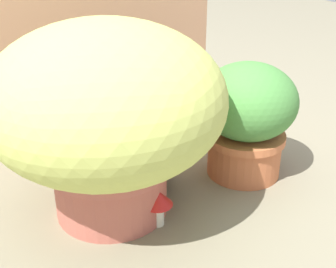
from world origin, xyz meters
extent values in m
plane|color=gray|center=(0.00, 0.00, 0.00)|extent=(6.00, 6.00, 0.00)
cube|color=tan|center=(-0.03, 0.59, 0.42)|extent=(1.19, 0.03, 0.84)
cylinder|color=#B45E4E|center=(-0.06, 0.00, 0.08)|extent=(0.31, 0.31, 0.16)
cylinder|color=#B66052|center=(-0.06, 0.00, 0.15)|extent=(0.33, 0.33, 0.02)
ellipsoid|color=#BEC961|center=(-0.06, 0.00, 0.33)|extent=(0.62, 0.62, 0.40)
cylinder|color=#C0673E|center=(0.39, 0.01, 0.07)|extent=(0.23, 0.23, 0.14)
cylinder|color=#C76C41|center=(0.39, 0.01, 0.13)|extent=(0.25, 0.25, 0.02)
ellipsoid|color=#48883E|center=(0.39, 0.01, 0.25)|extent=(0.30, 0.30, 0.24)
ellipsoid|color=slate|center=(0.07, 0.10, 0.11)|extent=(0.31, 0.27, 0.22)
ellipsoid|color=#AF989F|center=(0.15, 0.06, 0.10)|extent=(0.11, 0.12, 0.11)
sphere|color=slate|center=(0.16, 0.05, 0.23)|extent=(0.15, 0.15, 0.11)
cone|color=slate|center=(0.18, 0.08, 0.29)|extent=(0.05, 0.05, 0.04)
cone|color=slate|center=(0.15, 0.02, 0.29)|extent=(0.05, 0.05, 0.04)
cylinder|color=slate|center=(-0.02, 0.19, 0.02)|extent=(0.18, 0.12, 0.07)
cylinder|color=silver|center=(0.02, -0.12, 0.03)|extent=(0.03, 0.03, 0.06)
cone|color=red|center=(0.02, -0.12, 0.09)|extent=(0.08, 0.08, 0.04)
camera|label=1|loc=(-0.39, -1.03, 0.75)|focal=48.75mm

